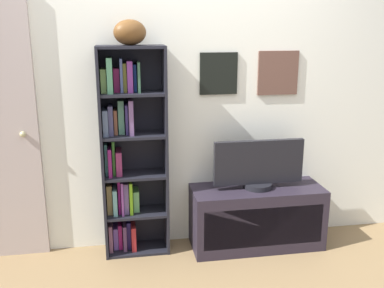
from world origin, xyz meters
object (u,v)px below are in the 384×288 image
Objects in this scene: bookshelf at (128,155)px; football at (130,32)px; television at (259,165)px; tv_stand at (257,217)px.

football is (0.05, -0.03, 0.90)m from bookshelf.
television is at bearing -5.95° from bookshelf.
television is (-0.00, 0.00, 0.44)m from tv_stand.
bookshelf is at bearing 174.05° from television.
bookshelf is 0.90m from football.
football reaches higher than television.
football is 0.23× the size of tv_stand.
tv_stand is 1.47× the size of television.
football is at bearing -29.31° from bookshelf.
football reaches higher than tv_stand.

